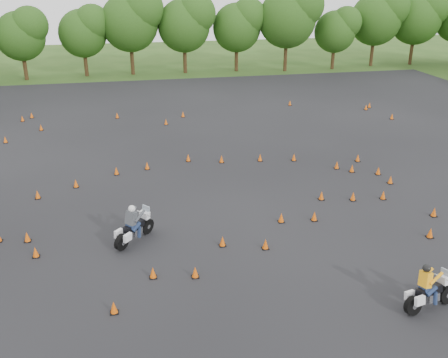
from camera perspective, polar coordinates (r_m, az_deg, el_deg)
name	(u,v)px	position (r m, az deg, el deg)	size (l,w,h in m)	color
ground	(241,236)	(23.08, 2.01, -6.49)	(140.00, 140.00, 0.00)	#2D5119
asphalt_pad	(217,185)	(28.35, -0.81, -0.71)	(62.00, 62.00, 0.00)	black
treeline	(189,39)	(55.05, -4.00, 15.72)	(87.36, 32.62, 10.68)	#244814
traffic_cones	(217,185)	(27.84, -0.81, -0.66)	(36.37, 33.34, 0.45)	#DB5509
rider_grey	(133,222)	(22.53, -10.34, -4.89)	(2.47, 0.76, 1.91)	#414449
rider_yellow	(433,288)	(19.47, 22.81, -11.46)	(2.28, 0.70, 1.76)	#F7A115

